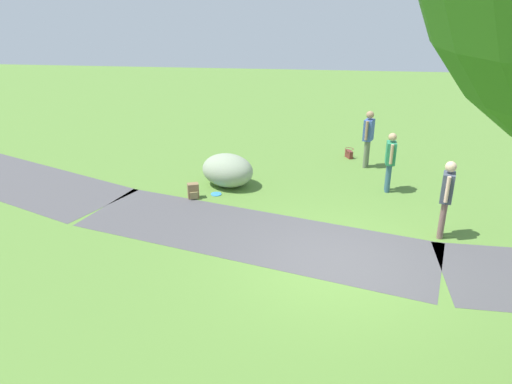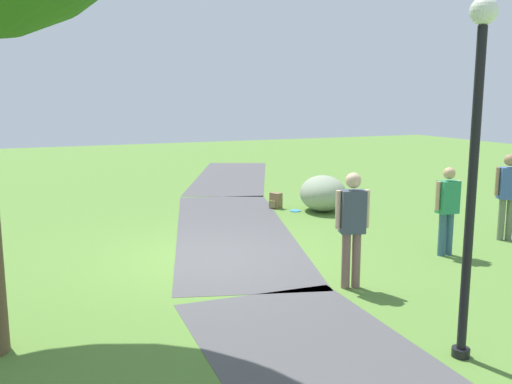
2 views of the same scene
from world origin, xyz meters
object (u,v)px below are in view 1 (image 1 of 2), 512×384
(woman_with_handbag, at_px, (368,135))
(backpack_by_boulder, at_px, (193,191))
(man_near_boulder, at_px, (390,158))
(handbag_on_grass, at_px, (349,154))
(frisbee_on_grass, at_px, (216,194))
(passerby_on_path, at_px, (446,194))
(lawn_boulder, at_px, (228,170))

(woman_with_handbag, distance_m, backpack_by_boulder, 5.56)
(man_near_boulder, distance_m, handbag_on_grass, 2.89)
(woman_with_handbag, height_order, frisbee_on_grass, woman_with_handbag)
(backpack_by_boulder, height_order, frisbee_on_grass, backpack_by_boulder)
(man_near_boulder, relative_size, handbag_on_grass, 4.48)
(passerby_on_path, xyz_separation_m, frisbee_on_grass, (5.35, -1.77, -1.02))
(handbag_on_grass, bearing_deg, lawn_boulder, 38.25)
(handbag_on_grass, height_order, backpack_by_boulder, backpack_by_boulder)
(passerby_on_path, height_order, handbag_on_grass, passerby_on_path)
(man_near_boulder, height_order, frisbee_on_grass, man_near_boulder)
(woman_with_handbag, relative_size, backpack_by_boulder, 4.32)
(backpack_by_boulder, bearing_deg, frisbee_on_grass, -151.76)
(man_near_boulder, bearing_deg, frisbee_on_grass, 9.44)
(handbag_on_grass, relative_size, frisbee_on_grass, 1.29)
(woman_with_handbag, xyz_separation_m, passerby_on_path, (-1.21, 4.38, 0.02))
(backpack_by_boulder, bearing_deg, passerby_on_path, 165.88)
(backpack_by_boulder, distance_m, frisbee_on_grass, 0.64)
(lawn_boulder, relative_size, frisbee_on_grass, 6.58)
(passerby_on_path, bearing_deg, backpack_by_boulder, -14.12)
(lawn_boulder, xyz_separation_m, handbag_on_grass, (-3.47, -2.74, -0.30))
(woman_with_handbag, height_order, man_near_boulder, woman_with_handbag)
(frisbee_on_grass, bearing_deg, backpack_by_boulder, 28.24)
(passerby_on_path, relative_size, frisbee_on_grass, 6.30)
(frisbee_on_grass, bearing_deg, passerby_on_path, 161.65)
(lawn_boulder, distance_m, backpack_by_boulder, 1.24)
(backpack_by_boulder, bearing_deg, man_near_boulder, -168.36)
(lawn_boulder, bearing_deg, handbag_on_grass, -141.75)
(lawn_boulder, bearing_deg, frisbee_on_grass, 73.00)
(lawn_boulder, distance_m, handbag_on_grass, 4.43)
(lawn_boulder, relative_size, backpack_by_boulder, 4.59)
(lawn_boulder, distance_m, woman_with_handbag, 4.42)
(man_near_boulder, bearing_deg, woman_with_handbag, -78.05)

